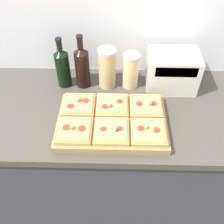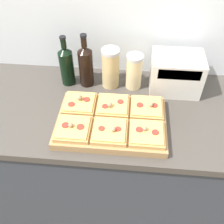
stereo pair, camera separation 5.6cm
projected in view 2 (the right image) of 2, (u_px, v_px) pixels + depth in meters
The scene contains 14 objects.
wall_back at pixel (109, 12), 1.34m from camera, with size 6.00×0.06×2.50m.
kitchen_counter at pixel (104, 158), 1.66m from camera, with size 2.63×0.67×0.92m.
cutting_board at pixel (111, 122), 1.24m from camera, with size 0.51×0.35×0.04m, color #A37A4C.
pizza_slice_back_left at pixel (80, 103), 1.28m from camera, with size 0.15×0.15×0.06m.
pizza_slice_back_center at pixel (113, 105), 1.27m from camera, with size 0.15×0.15×0.05m.
pizza_slice_back_right at pixel (147, 107), 1.26m from camera, with size 0.15×0.15×0.05m.
pizza_slice_front_left at pixel (73, 128), 1.17m from camera, with size 0.15×0.15×0.05m.
pizza_slice_front_center at pixel (110, 131), 1.16m from camera, with size 0.15×0.15×0.05m.
pizza_slice_front_right at pixel (147, 133), 1.15m from camera, with size 0.15×0.15×0.05m.
olive_oil_bottle at pixel (67, 65), 1.39m from camera, with size 0.07×0.07×0.28m.
wine_bottle at pixel (86, 65), 1.38m from camera, with size 0.08×0.08×0.30m.
grain_jar_tall at pixel (110, 68), 1.38m from camera, with size 0.09×0.09×0.22m.
grain_jar_short at pixel (134, 71), 1.38m from camera, with size 0.09×0.09×0.20m.
toaster_oven at pixel (176, 73), 1.37m from camera, with size 0.28×0.19×0.20m.
Camera 2 is at (0.13, -0.63, 1.85)m, focal length 42.00 mm.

